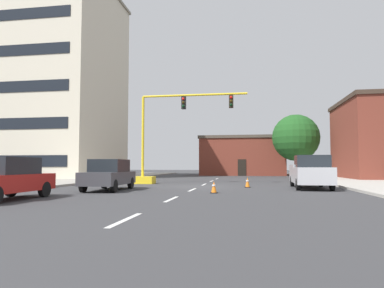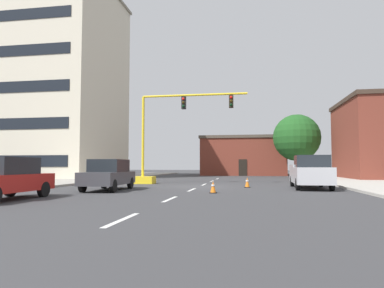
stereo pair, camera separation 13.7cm
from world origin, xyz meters
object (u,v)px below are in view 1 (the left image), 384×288
(pickup_truck_silver, at_px, (310,172))
(sedan_red_near_left, at_px, (5,178))
(traffic_cone_roadside_b, at_px, (214,187))
(traffic_signal_gantry, at_px, (157,154))
(sedan_dark_gray_mid_left, at_px, (109,174))
(traffic_cone_roadside_a, at_px, (247,182))
(tree_right_far, at_px, (296,138))

(pickup_truck_silver, relative_size, sedan_red_near_left, 1.22)
(sedan_red_near_left, xyz_separation_m, traffic_cone_roadside_b, (8.04, 4.83, -0.59))
(traffic_signal_gantry, height_order, traffic_cone_roadside_b, traffic_signal_gantry)
(traffic_signal_gantry, xyz_separation_m, sedan_red_near_left, (-2.89, -13.02, -1.35))
(sedan_dark_gray_mid_left, bearing_deg, traffic_cone_roadside_a, 25.58)
(traffic_cone_roadside_a, bearing_deg, sedan_dark_gray_mid_left, -154.42)
(tree_right_far, bearing_deg, traffic_cone_roadside_a, -105.74)
(tree_right_far, xyz_separation_m, traffic_cone_roadside_b, (-7.55, -25.57, -4.44))
(traffic_cone_roadside_a, distance_m, traffic_cone_roadside_b, 5.05)
(traffic_signal_gantry, relative_size, pickup_truck_silver, 1.63)
(sedan_dark_gray_mid_left, bearing_deg, traffic_signal_gantry, 82.87)
(tree_right_far, distance_m, sedan_red_near_left, 34.39)
(tree_right_far, bearing_deg, sedan_red_near_left, -117.14)
(pickup_truck_silver, relative_size, traffic_cone_roadside_b, 8.89)
(sedan_red_near_left, relative_size, traffic_cone_roadside_b, 7.31)
(traffic_signal_gantry, height_order, tree_right_far, tree_right_far)
(sedan_red_near_left, bearing_deg, traffic_cone_roadside_a, 44.61)
(traffic_signal_gantry, bearing_deg, pickup_truck_silver, -19.77)
(tree_right_far, relative_size, sedan_red_near_left, 1.68)
(traffic_cone_roadside_a, relative_size, traffic_cone_roadside_b, 1.08)
(traffic_cone_roadside_a, bearing_deg, sedan_red_near_left, -135.39)
(tree_right_far, relative_size, traffic_cone_roadside_b, 12.28)
(traffic_signal_gantry, height_order, sedan_red_near_left, traffic_signal_gantry)
(tree_right_far, distance_m, pickup_truck_silver, 21.63)
(sedan_dark_gray_mid_left, distance_m, traffic_cone_roadside_a, 8.58)
(pickup_truck_silver, bearing_deg, traffic_cone_roadside_b, -141.23)
(traffic_cone_roadside_b, bearing_deg, tree_right_far, 73.55)
(sedan_red_near_left, height_order, sedan_dark_gray_mid_left, same)
(traffic_signal_gantry, relative_size, traffic_cone_roadside_b, 14.50)
(tree_right_far, relative_size, sedan_dark_gray_mid_left, 1.65)
(traffic_signal_gantry, distance_m, pickup_truck_silver, 11.33)
(traffic_signal_gantry, bearing_deg, traffic_cone_roadside_b, -57.85)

